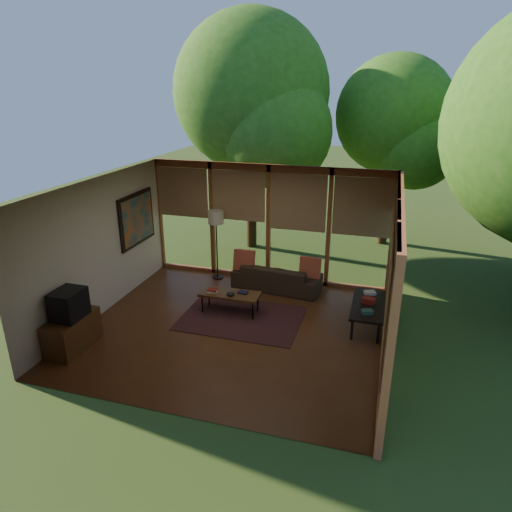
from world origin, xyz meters
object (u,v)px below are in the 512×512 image
(media_cabinet, at_px, (72,332))
(side_console, at_px, (368,306))
(sofa, at_px, (277,277))
(floor_lamp, at_px, (216,221))
(television, at_px, (69,304))
(coffee_table, at_px, (230,295))

(media_cabinet, xyz_separation_m, side_console, (4.87, 2.26, 0.11))
(sofa, bearing_deg, floor_lamp, -1.61)
(television, height_order, coffee_table, television)
(media_cabinet, distance_m, coffee_table, 2.98)
(coffee_table, height_order, side_console, side_console)
(sofa, height_order, floor_lamp, floor_lamp)
(sofa, relative_size, media_cabinet, 1.95)
(floor_lamp, relative_size, side_console, 1.18)
(media_cabinet, distance_m, side_console, 5.37)
(sofa, xyz_separation_m, media_cabinet, (-2.81, -3.41, 0.02))
(media_cabinet, relative_size, coffee_table, 0.83)
(sofa, xyz_separation_m, side_console, (2.06, -1.15, 0.13))
(sofa, relative_size, side_console, 1.39)
(television, distance_m, coffee_table, 3.00)
(sofa, height_order, television, television)
(sofa, xyz_separation_m, coffee_table, (-0.62, -1.38, 0.11))
(media_cabinet, distance_m, floor_lamp, 3.99)
(television, bearing_deg, side_console, 24.96)
(sofa, height_order, media_cabinet, media_cabinet)
(media_cabinet, relative_size, floor_lamp, 0.61)
(television, bearing_deg, sofa, 50.72)
(floor_lamp, bearing_deg, television, -109.72)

